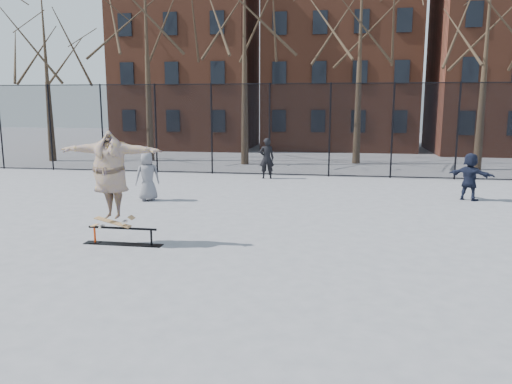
% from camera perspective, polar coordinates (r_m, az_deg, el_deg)
% --- Properties ---
extents(ground, '(100.00, 100.00, 0.00)m').
position_cam_1_polar(ground, '(9.36, -1.05, -9.60)').
color(ground, slate).
extents(skate_rail, '(1.83, 0.28, 0.40)m').
position_cam_1_polar(skate_rail, '(11.72, -14.97, -5.06)').
color(skate_rail, black).
rests_on(skate_rail, ground).
extents(skateboard, '(0.90, 0.21, 0.11)m').
position_cam_1_polar(skateboard, '(11.73, -16.02, -3.58)').
color(skateboard, '#A78143').
rests_on(skateboard, skate_rail).
extents(skater, '(2.42, 0.73, 1.95)m').
position_cam_1_polar(skater, '(11.54, -16.27, 1.39)').
color(skater, '#643586').
rests_on(skater, skateboard).
extents(bystander_grey, '(0.94, 0.83, 1.61)m').
position_cam_1_polar(bystander_grey, '(16.61, -12.30, 1.78)').
color(bystander_grey, slate).
rests_on(bystander_grey, ground).
extents(bystander_black, '(0.70, 0.54, 1.70)m').
position_cam_1_polar(bystander_black, '(21.00, 1.24, 3.87)').
color(bystander_black, black).
rests_on(bystander_black, ground).
extents(bystander_navy, '(1.48, 1.16, 1.56)m').
position_cam_1_polar(bystander_navy, '(17.73, 23.25, 1.63)').
color(bystander_navy, black).
rests_on(bystander_navy, ground).
extents(fence, '(34.03, 0.07, 4.00)m').
position_cam_1_polar(fence, '(21.75, 5.21, 7.22)').
color(fence, black).
rests_on(fence, ground).
extents(tree_row, '(33.66, 7.46, 10.67)m').
position_cam_1_polar(tree_row, '(26.21, 5.59, 19.35)').
color(tree_row, black).
rests_on(tree_row, ground).
extents(rowhouses, '(29.00, 7.00, 13.00)m').
position_cam_1_polar(rowhouses, '(34.79, 8.25, 14.88)').
color(rowhouses, brown).
rests_on(rowhouses, ground).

